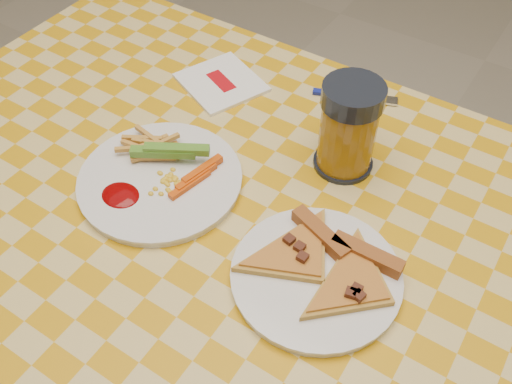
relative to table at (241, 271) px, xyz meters
The scene contains 8 objects.
table is the anchor object (origin of this frame).
plate_left 0.18m from the table, behind, with size 0.24×0.24×0.01m, color white.
plate_right 0.14m from the table, ahead, with size 0.22×0.22×0.01m, color white.
fries_veggies 0.20m from the table, 167.02° to the left, with size 0.18×0.16×0.04m.
pizza_slices 0.15m from the table, ahead, with size 0.23×0.21×0.02m.
drink_glass 0.26m from the table, 76.37° to the left, with size 0.09×0.09×0.15m.
napkin 0.36m from the table, 129.42° to the left, with size 0.17×0.17×0.01m.
fork 0.37m from the table, 90.49° to the left, with size 0.14×0.07×0.01m.
Camera 1 is at (0.27, -0.38, 1.38)m, focal length 40.00 mm.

